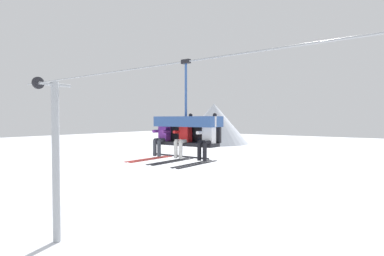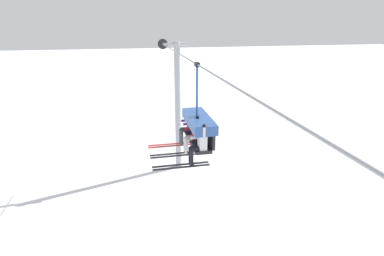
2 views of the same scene
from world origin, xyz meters
The scene contains 7 objects.
mountain_peak_west centered at (-33.31, 54.35, 4.89)m, with size 16.98×16.98×9.78m.
lift_tower_near centered at (-7.96, -0.02, 4.15)m, with size 0.36×1.88×7.97m.
lift_cable centered at (0.14, -0.80, 7.69)m, with size 18.19×0.05×0.05m.
chairlift_chair centered at (0.67, -0.73, 5.82)m, with size 2.06×0.74×2.80m.
skier_purple centered at (-0.15, -0.95, 5.52)m, with size 0.46×1.70×1.23m.
skier_red centered at (0.68, -0.94, 5.54)m, with size 0.48×1.70×1.34m.
skier_white centered at (1.50, -0.94, 5.54)m, with size 0.48×1.70×1.34m.
Camera 1 is at (6.01, -7.70, 6.03)m, focal length 28.00 mm.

